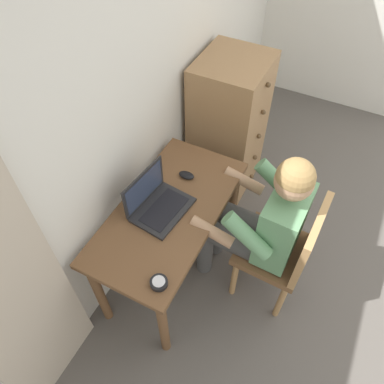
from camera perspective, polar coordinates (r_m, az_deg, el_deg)
wall_back at (r=2.15m, az=-7.82°, el=16.48°), size 4.80×0.05×2.50m
desk at (r=2.25m, az=-3.44°, el=-4.49°), size 1.10×0.56×0.72m
dresser at (r=2.92m, az=5.59°, el=10.00°), size 0.53×0.51×1.12m
chair at (r=2.32m, az=14.14°, el=-8.59°), size 0.44×0.42×0.88m
person_seated at (r=2.19m, az=10.57°, el=-4.23°), size 0.54×0.60×1.20m
laptop at (r=2.12m, az=-5.48°, el=-1.53°), size 0.37×0.29×0.24m
computer_mouse at (r=2.30m, az=-0.85°, el=2.60°), size 0.06×0.10×0.03m
desk_clock at (r=1.89m, az=-5.11°, el=-13.69°), size 0.09×0.09×0.03m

